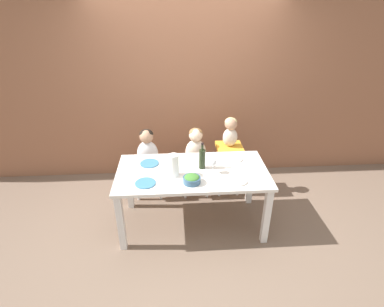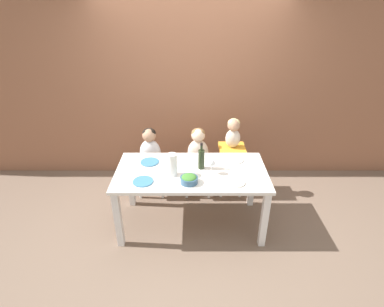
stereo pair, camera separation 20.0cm
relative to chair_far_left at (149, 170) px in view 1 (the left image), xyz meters
name	(u,v)px [view 1 (the left image)]	position (x,y,z in m)	size (l,w,h in m)	color
ground_plane	(192,222)	(0.54, -0.65, -0.37)	(14.00, 14.00, 0.00)	#705B4C
wall_back	(186,85)	(0.54, 0.59, 0.98)	(10.00, 0.06, 2.70)	#8E5B42
dining_table	(192,178)	(0.54, -0.65, 0.27)	(1.67, 0.84, 0.73)	white
chair_far_left	(149,170)	(0.00, 0.00, 0.00)	(0.40, 0.40, 0.44)	silver
chair_far_center	(196,168)	(0.63, 0.00, 0.00)	(0.40, 0.40, 0.44)	silver
chair_right_highchair	(229,156)	(1.07, 0.00, 0.17)	(0.34, 0.34, 0.70)	silver
person_child_left	(147,148)	(0.00, 0.00, 0.33)	(0.27, 0.20, 0.51)	silver
person_child_center	(196,147)	(0.63, 0.00, 0.33)	(0.27, 0.20, 0.51)	beige
person_baby_right	(230,130)	(1.07, 0.00, 0.55)	(0.19, 0.16, 0.39)	beige
wine_bottle	(202,158)	(0.65, -0.60, 0.48)	(0.07, 0.07, 0.31)	#232D19
paper_towel_roll	(174,165)	(0.34, -0.74, 0.49)	(0.11, 0.11, 0.25)	white
wine_glass_near	(213,163)	(0.76, -0.71, 0.49)	(0.08, 0.08, 0.17)	white
salad_bowl_large	(192,179)	(0.52, -0.89, 0.41)	(0.18, 0.18, 0.09)	#335675
dinner_plate_front_left	(145,183)	(0.04, -0.88, 0.37)	(0.21, 0.21, 0.01)	teal
dinner_plate_back_left	(149,163)	(0.06, -0.47, 0.37)	(0.21, 0.21, 0.01)	teal
dinner_plate_back_right	(234,158)	(1.04, -0.42, 0.37)	(0.21, 0.21, 0.01)	silver
dinner_plate_front_right	(237,180)	(0.99, -0.89, 0.37)	(0.21, 0.21, 0.01)	silver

